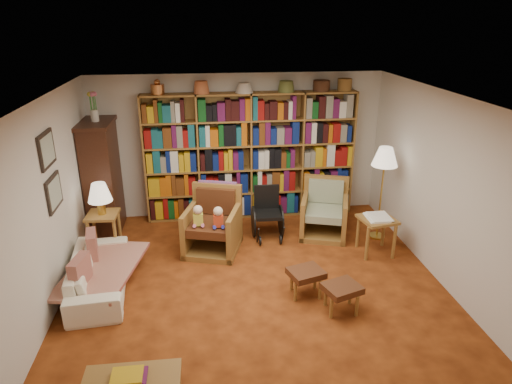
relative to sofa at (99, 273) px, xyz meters
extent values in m
plane|color=#974417|center=(2.05, -0.18, -0.24)|extent=(5.00, 5.00, 0.00)
plane|color=silver|center=(2.05, -0.18, 2.26)|extent=(5.00, 5.00, 0.00)
plane|color=silver|center=(2.05, 2.32, 1.01)|extent=(5.00, 0.00, 5.00)
plane|color=silver|center=(2.05, -2.68, 1.01)|extent=(5.00, 0.00, 5.00)
plane|color=silver|center=(-0.45, -0.18, 1.01)|extent=(0.00, 5.00, 5.00)
plane|color=silver|center=(4.55, -0.18, 1.01)|extent=(0.00, 5.00, 5.00)
cube|color=olive|center=(2.25, 2.16, 0.86)|extent=(3.60, 0.30, 2.20)
cube|color=#3A1B0F|center=(-0.21, 1.82, 0.66)|extent=(0.45, 0.90, 1.80)
cube|color=#3A1B0F|center=(-0.21, 1.82, 1.59)|extent=(0.50, 0.95, 0.06)
cylinder|color=beige|center=(-0.21, 1.82, 1.71)|extent=(0.12, 0.12, 0.18)
cube|color=black|center=(-0.43, 0.12, 1.66)|extent=(0.03, 0.52, 0.42)
cube|color=gray|center=(-0.42, 0.12, 1.66)|extent=(0.01, 0.44, 0.34)
cube|color=black|center=(-0.43, 0.12, 1.11)|extent=(0.03, 0.52, 0.42)
cube|color=gray|center=(-0.42, 0.12, 1.11)|extent=(0.01, 0.44, 0.34)
imported|color=white|center=(0.00, 0.00, 0.00)|extent=(1.73, 0.80, 0.49)
cube|color=beige|center=(0.05, 0.00, 0.06)|extent=(1.10, 1.65, 0.04)
cube|color=maroon|center=(-0.13, 0.35, 0.21)|extent=(0.20, 0.41, 0.39)
cube|color=maroon|center=(-0.13, -0.35, 0.21)|extent=(0.20, 0.41, 0.40)
cube|color=olive|center=(-0.10, 1.03, 0.38)|extent=(0.47, 0.47, 0.04)
cylinder|color=olive|center=(-0.29, 0.84, 0.06)|extent=(0.05, 0.05, 0.60)
cylinder|color=olive|center=(0.09, 0.84, 0.06)|extent=(0.05, 0.05, 0.60)
cylinder|color=olive|center=(-0.29, 1.21, 0.06)|extent=(0.05, 0.05, 0.60)
cylinder|color=olive|center=(0.09, 1.21, 0.06)|extent=(0.05, 0.05, 0.60)
cylinder|color=gold|center=(-0.10, 1.03, 0.50)|extent=(0.12, 0.12, 0.20)
cone|color=white|center=(-0.10, 1.03, 0.74)|extent=(0.35, 0.35, 0.27)
cube|color=olive|center=(1.51, 0.87, -0.20)|extent=(0.98, 1.00, 0.09)
cube|color=olive|center=(1.16, 0.87, 0.10)|extent=(0.31, 0.80, 0.69)
cube|color=olive|center=(1.87, 0.87, 0.10)|extent=(0.31, 0.80, 0.69)
cube|color=olive|center=(1.51, 1.23, 0.24)|extent=(0.77, 0.31, 0.97)
cube|color=#4D2314|center=(1.51, 0.84, 0.19)|extent=(0.77, 0.82, 0.13)
cube|color=#4D2314|center=(1.51, 1.16, 0.47)|extent=(0.61, 0.28, 0.41)
cube|color=#C83574|center=(1.51, 1.27, 0.53)|extent=(0.60, 0.24, 0.43)
cube|color=olive|center=(3.34, 1.20, -0.20)|extent=(0.93, 0.95, 0.08)
cube|color=olive|center=(3.01, 1.20, 0.08)|extent=(0.30, 0.75, 0.65)
cube|color=olive|center=(3.68, 1.20, 0.08)|extent=(0.30, 0.75, 0.65)
cube|color=olive|center=(3.34, 1.54, 0.21)|extent=(0.72, 0.30, 0.92)
cube|color=gray|center=(3.34, 1.16, 0.16)|extent=(0.74, 0.78, 0.12)
cube|color=gray|center=(3.34, 1.46, 0.43)|extent=(0.57, 0.27, 0.39)
cube|color=black|center=(2.42, 1.21, 0.16)|extent=(0.42, 0.42, 0.05)
cube|color=black|center=(2.42, 1.41, 0.39)|extent=(0.41, 0.06, 0.41)
cylinder|color=black|center=(2.20, 1.30, 0.01)|extent=(0.03, 0.51, 0.51)
cylinder|color=black|center=(2.65, 1.30, 0.01)|extent=(0.03, 0.51, 0.51)
cylinder|color=black|center=(2.26, 0.96, -0.17)|extent=(0.03, 0.14, 0.14)
cylinder|color=black|center=(2.59, 0.96, -0.17)|extent=(0.03, 0.14, 0.14)
cylinder|color=gold|center=(4.20, 1.01, -0.23)|extent=(0.26, 0.26, 0.03)
cylinder|color=gold|center=(4.20, 1.01, 0.40)|extent=(0.03, 0.03, 1.28)
cone|color=white|center=(4.20, 1.01, 1.13)|extent=(0.40, 0.40, 0.29)
cube|color=olive|center=(3.96, 0.51, 0.31)|extent=(0.57, 0.57, 0.04)
cylinder|color=olive|center=(3.76, 0.30, 0.02)|extent=(0.05, 0.05, 0.54)
cylinder|color=olive|center=(4.17, 0.30, 0.02)|extent=(0.05, 0.05, 0.54)
cylinder|color=olive|center=(3.76, 0.71, 0.02)|extent=(0.05, 0.05, 0.54)
cylinder|color=olive|center=(4.17, 0.71, 0.02)|extent=(0.05, 0.05, 0.54)
cube|color=white|center=(3.96, 0.51, 0.35)|extent=(0.37, 0.43, 0.03)
cube|color=#4D2314|center=(2.67, -0.46, 0.07)|extent=(0.51, 0.47, 0.08)
cylinder|color=olive|center=(2.51, -0.59, -0.11)|extent=(0.04, 0.04, 0.27)
cylinder|color=olive|center=(2.82, -0.59, -0.11)|extent=(0.04, 0.04, 0.27)
cylinder|color=olive|center=(2.51, -0.33, -0.11)|extent=(0.04, 0.04, 0.27)
cylinder|color=olive|center=(2.82, -0.33, -0.11)|extent=(0.04, 0.04, 0.27)
cube|color=#4D2314|center=(3.02, -0.85, 0.07)|extent=(0.52, 0.48, 0.08)
cylinder|color=olive|center=(2.86, -0.98, -0.11)|extent=(0.04, 0.04, 0.27)
cylinder|color=olive|center=(3.18, -0.98, -0.11)|extent=(0.04, 0.04, 0.27)
cylinder|color=olive|center=(2.86, -0.73, -0.11)|extent=(0.04, 0.04, 0.27)
cylinder|color=olive|center=(3.18, -0.73, -0.11)|extent=(0.04, 0.04, 0.27)
cube|color=olive|center=(0.69, -2.09, 0.09)|extent=(0.88, 0.44, 0.05)
cylinder|color=olive|center=(1.08, -1.91, -0.09)|extent=(0.06, 0.06, 0.31)
cube|color=brown|center=(0.69, -2.09, 0.14)|extent=(0.28, 0.22, 0.05)
camera|label=1|loc=(1.41, -5.39, 3.16)|focal=32.00mm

